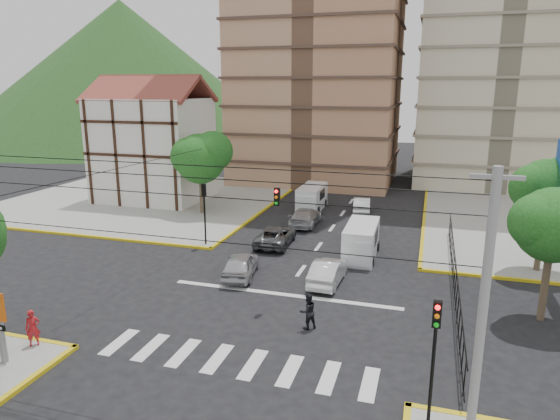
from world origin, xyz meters
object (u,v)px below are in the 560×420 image
at_px(car_silver_front_left, 241,265).
at_px(pedestrian_crosswalk, 308,311).
at_px(car_white_front_right, 328,271).
at_px(traffic_light_se, 435,342).
at_px(van_left_lane, 311,199).
at_px(pedestrian_sw_corner, 33,328).
at_px(van_right_lane, 361,242).
at_px(traffic_light_nw, 204,204).

height_order(car_silver_front_left, pedestrian_crosswalk, pedestrian_crosswalk).
distance_m(car_silver_front_left, car_white_front_right, 5.28).
distance_m(traffic_light_se, car_white_front_right, 12.97).
distance_m(van_left_lane, car_white_front_right, 17.56).
xyz_separation_m(pedestrian_sw_corner, pedestrian_crosswalk, (11.04, 5.28, -0.09)).
relative_size(van_right_lane, pedestrian_crosswalk, 2.86).
distance_m(traffic_light_nw, van_right_lane, 11.20).
bearing_deg(van_left_lane, van_right_lane, -62.30).
distance_m(traffic_light_nw, car_white_front_right, 10.95).
xyz_separation_m(traffic_light_se, traffic_light_nw, (-15.60, 15.60, 0.00)).
distance_m(traffic_light_se, pedestrian_crosswalk, 8.19).
height_order(car_white_front_right, pedestrian_sw_corner, pedestrian_sw_corner).
xyz_separation_m(traffic_light_se, van_right_lane, (-4.61, 16.26, -2.01)).
height_order(car_silver_front_left, pedestrian_sw_corner, pedestrian_sw_corner).
bearing_deg(traffic_light_nw, pedestrian_crosswalk, -45.13).
distance_m(car_white_front_right, pedestrian_sw_corner, 15.50).
bearing_deg(pedestrian_crosswalk, van_left_lane, -118.35).
bearing_deg(van_right_lane, traffic_light_nw, -177.62).
bearing_deg(traffic_light_nw, car_silver_front_left, -46.19).
relative_size(traffic_light_se, traffic_light_nw, 1.00).
xyz_separation_m(van_right_lane, van_left_lane, (-6.22, 11.91, -0.02)).
height_order(traffic_light_nw, van_right_lane, traffic_light_nw).
bearing_deg(car_silver_front_left, pedestrian_crosswalk, 126.02).
height_order(van_left_lane, pedestrian_crosswalk, van_left_lane).
bearing_deg(car_silver_front_left, traffic_light_nw, -55.96).
distance_m(traffic_light_se, car_silver_front_left, 15.67).
height_order(van_left_lane, car_white_front_right, van_left_lane).
bearing_deg(pedestrian_sw_corner, van_right_lane, 13.60).
xyz_separation_m(traffic_light_nw, van_right_lane, (10.99, 0.66, -2.01)).
relative_size(traffic_light_nw, pedestrian_crosswalk, 2.49).
xyz_separation_m(van_right_lane, car_white_front_right, (-1.19, -4.91, -0.38)).
distance_m(van_left_lane, pedestrian_crosswalk, 23.22).
relative_size(van_left_lane, car_white_front_right, 1.13).
height_order(traffic_light_nw, pedestrian_crosswalk, traffic_light_nw).
relative_size(traffic_light_se, car_silver_front_left, 1.01).
bearing_deg(traffic_light_nw, pedestrian_sw_corner, -93.86).
bearing_deg(traffic_light_nw, van_left_lane, 69.19).
height_order(van_right_lane, van_left_lane, van_right_lane).
distance_m(van_right_lane, pedestrian_crosswalk, 10.76).
xyz_separation_m(traffic_light_se, van_left_lane, (-10.82, 28.17, -2.03)).
bearing_deg(car_silver_front_left, van_right_lane, -149.80).
bearing_deg(car_white_front_right, car_silver_front_left, 7.15).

